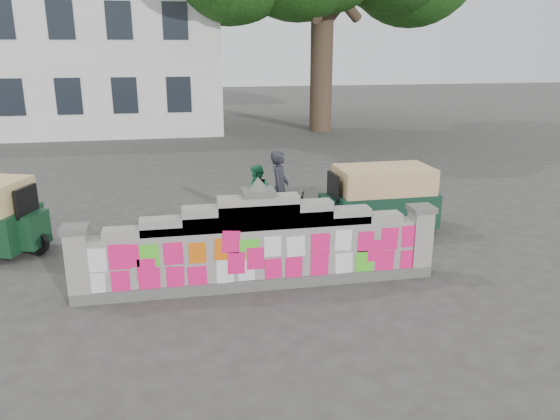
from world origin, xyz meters
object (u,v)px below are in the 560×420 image
(cyclist_rider, at_px, (280,199))
(rickshaw_right, at_px, (380,198))
(cyclist_bike, at_px, (280,214))
(pedestrian, at_px, (258,196))

(cyclist_rider, distance_m, rickshaw_right, 2.34)
(cyclist_bike, xyz_separation_m, rickshaw_right, (2.33, -0.10, 0.28))
(rickshaw_right, bearing_deg, cyclist_rider, -2.91)
(cyclist_rider, height_order, pedestrian, cyclist_rider)
(cyclist_rider, height_order, rickshaw_right, cyclist_rider)
(cyclist_bike, relative_size, rickshaw_right, 0.70)
(cyclist_rider, xyz_separation_m, pedestrian, (-0.37, 0.82, -0.11))
(cyclist_bike, relative_size, cyclist_rider, 1.12)
(cyclist_bike, height_order, rickshaw_right, rickshaw_right)
(cyclist_rider, relative_size, rickshaw_right, 0.62)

